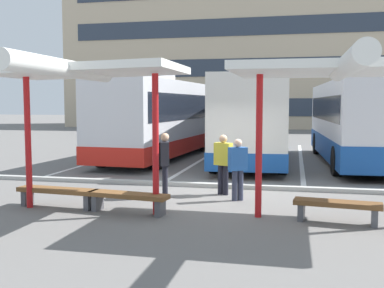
{
  "coord_description": "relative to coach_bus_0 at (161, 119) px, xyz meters",
  "views": [
    {
      "loc": [
        1.8,
        -11.93,
        2.4
      ],
      "look_at": [
        -1.53,
        2.98,
        1.06
      ],
      "focal_mm": 43.17,
      "sensor_mm": 36.0,
      "label": 1
    }
  ],
  "objects": [
    {
      "name": "ground_plane",
      "position": [
        3.99,
        -7.62,
        -1.75
      ],
      "size": [
        160.0,
        160.0,
        0.0
      ],
      "primitive_type": "plane",
      "color": "slate"
    },
    {
      "name": "terminal_building",
      "position": [
        4.04,
        29.61,
        5.83
      ],
      "size": [
        43.3,
        10.39,
        17.87
      ],
      "color": "#C6B293",
      "rests_on": "ground"
    },
    {
      "name": "coach_bus_0",
      "position": [
        0.0,
        0.0,
        0.0
      ],
      "size": [
        3.11,
        10.26,
        3.71
      ],
      "color": "silver",
      "rests_on": "ground"
    },
    {
      "name": "coach_bus_1",
      "position": [
        3.96,
        0.75,
        0.03
      ],
      "size": [
        3.34,
        12.41,
        3.75
      ],
      "color": "silver",
      "rests_on": "ground"
    },
    {
      "name": "coach_bus_2",
      "position": [
        8.13,
        -0.14,
        -0.1
      ],
      "size": [
        3.01,
        10.24,
        3.58
      ],
      "color": "silver",
      "rests_on": "ground"
    },
    {
      "name": "lane_stripe_0",
      "position": [
        -2.25,
        0.71,
        -1.74
      ],
      "size": [
        0.16,
        14.0,
        0.01
      ],
      "primitive_type": "cube",
      "color": "white",
      "rests_on": "ground"
    },
    {
      "name": "lane_stripe_1",
      "position": [
        1.91,
        0.71,
        -1.74
      ],
      "size": [
        0.16,
        14.0,
        0.01
      ],
      "primitive_type": "cube",
      "color": "white",
      "rests_on": "ground"
    },
    {
      "name": "lane_stripe_2",
      "position": [
        6.08,
        0.71,
        -1.74
      ],
      "size": [
        0.16,
        14.0,
        0.01
      ],
      "primitive_type": "cube",
      "color": "white",
      "rests_on": "ground"
    },
    {
      "name": "waiting_shelter_0",
      "position": [
        1.35,
        -10.35,
        1.28
      ],
      "size": [
        4.05,
        4.33,
        3.27
      ],
      "color": "red",
      "rests_on": "ground"
    },
    {
      "name": "bench_0",
      "position": [
        0.45,
        -9.94,
        -1.4
      ],
      "size": [
        1.99,
        0.58,
        0.45
      ],
      "color": "brown",
      "rests_on": "ground"
    },
    {
      "name": "bench_1",
      "position": [
        2.25,
        -10.13,
        -1.41
      ],
      "size": [
        1.89,
        0.67,
        0.45
      ],
      "color": "brown",
      "rests_on": "ground"
    },
    {
      "name": "waiting_shelter_1",
      "position": [
        6.65,
        -10.13,
        1.27
      ],
      "size": [
        4.18,
        5.08,
        3.23
      ],
      "color": "red",
      "rests_on": "ground"
    },
    {
      "name": "bench_2",
      "position": [
        6.65,
        -10.02,
        -1.41
      ],
      "size": [
        1.75,
        0.64,
        0.45
      ],
      "color": "brown",
      "rests_on": "ground"
    },
    {
      "name": "platform_kerb",
      "position": [
        3.99,
        -6.64,
        -1.69
      ],
      "size": [
        44.0,
        0.24,
        0.12
      ],
      "primitive_type": "cube",
      "color": "#ADADA8",
      "rests_on": "ground"
    },
    {
      "name": "waiting_passenger_0",
      "position": [
        3.97,
        -7.61,
        -0.84
      ],
      "size": [
        0.51,
        0.38,
        1.59
      ],
      "color": "black",
      "rests_on": "ground"
    },
    {
      "name": "waiting_passenger_1",
      "position": [
        2.54,
        -8.2,
        -0.79
      ],
      "size": [
        0.34,
        0.52,
        1.65
      ],
      "color": "black",
      "rests_on": "ground"
    },
    {
      "name": "waiting_passenger_2",
      "position": [
        4.43,
        -8.28,
        -0.88
      ],
      "size": [
        0.49,
        0.41,
        1.53
      ],
      "color": "#33384C",
      "rests_on": "ground"
    }
  ]
}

